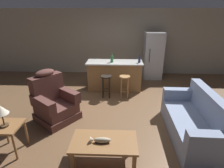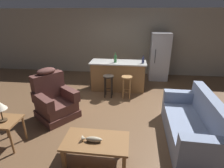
{
  "view_description": "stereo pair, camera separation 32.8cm",
  "coord_description": "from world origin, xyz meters",
  "px_view_note": "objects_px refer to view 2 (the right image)",
  "views": [
    {
      "loc": [
        0.13,
        -4.15,
        2.37
      ],
      "look_at": [
        -0.03,
        -0.1,
        0.75
      ],
      "focal_mm": 28.0,
      "sensor_mm": 36.0,
      "label": 1
    },
    {
      "loc": [
        0.46,
        -4.13,
        2.37
      ],
      "look_at": [
        -0.03,
        -0.1,
        0.75
      ],
      "focal_mm": 28.0,
      "sensor_mm": 36.0,
      "label": 2
    }
  ],
  "objects_px": {
    "couch": "(194,126)",
    "kitchen_island": "(118,76)",
    "bar_stool_left": "(108,82)",
    "recliner_near_lamp": "(54,100)",
    "coffee_table": "(96,143)",
    "end_table": "(6,125)",
    "bottle_tall_green": "(143,60)",
    "bottle_short_amber": "(115,59)",
    "bar_stool_right": "(127,83)",
    "refrigerator": "(159,57)",
    "fish_figurine": "(92,139)"
  },
  "relations": [
    {
      "from": "couch",
      "to": "kitchen_island",
      "type": "relative_size",
      "value": 1.07
    },
    {
      "from": "refrigerator",
      "to": "bottle_short_amber",
      "type": "relative_size",
      "value": 5.99
    },
    {
      "from": "fish_figurine",
      "to": "end_table",
      "type": "bearing_deg",
      "value": 173.02
    },
    {
      "from": "coffee_table",
      "to": "refrigerator",
      "type": "distance_m",
      "value": 4.66
    },
    {
      "from": "kitchen_island",
      "to": "fish_figurine",
      "type": "bearing_deg",
      "value": -92.64
    },
    {
      "from": "couch",
      "to": "bar_stool_right",
      "type": "bearing_deg",
      "value": -50.84
    },
    {
      "from": "coffee_table",
      "to": "kitchen_island",
      "type": "distance_m",
      "value": 3.17
    },
    {
      "from": "bar_stool_left",
      "to": "recliner_near_lamp",
      "type": "bearing_deg",
      "value": -133.02
    },
    {
      "from": "fish_figurine",
      "to": "refrigerator",
      "type": "height_order",
      "value": "refrigerator"
    },
    {
      "from": "couch",
      "to": "kitchen_island",
      "type": "height_order",
      "value": "kitchen_island"
    },
    {
      "from": "kitchen_island",
      "to": "couch",
      "type": "bearing_deg",
      "value": -54.92
    },
    {
      "from": "end_table",
      "to": "bar_stool_left",
      "type": "xyz_separation_m",
      "value": [
        1.59,
        2.37,
        0.01
      ]
    },
    {
      "from": "recliner_near_lamp",
      "to": "kitchen_island",
      "type": "relative_size",
      "value": 0.67
    },
    {
      "from": "bar_stool_right",
      "to": "bottle_short_amber",
      "type": "distance_m",
      "value": 0.91
    },
    {
      "from": "recliner_near_lamp",
      "to": "bar_stool_right",
      "type": "xyz_separation_m",
      "value": [
        1.71,
        1.24,
        0.05
      ]
    },
    {
      "from": "kitchen_island",
      "to": "bottle_tall_green",
      "type": "height_order",
      "value": "bottle_tall_green"
    },
    {
      "from": "coffee_table",
      "to": "refrigerator",
      "type": "bearing_deg",
      "value": 70.58
    },
    {
      "from": "refrigerator",
      "to": "bar_stool_right",
      "type": "bearing_deg",
      "value": -121.8
    },
    {
      "from": "fish_figurine",
      "to": "bar_stool_left",
      "type": "xyz_separation_m",
      "value": [
        -0.09,
        2.58,
        0.01
      ]
    },
    {
      "from": "kitchen_island",
      "to": "coffee_table",
      "type": "bearing_deg",
      "value": -91.62
    },
    {
      "from": "end_table",
      "to": "fish_figurine",
      "type": "bearing_deg",
      "value": -6.98
    },
    {
      "from": "end_table",
      "to": "couch",
      "type": "bearing_deg",
      "value": 9.21
    },
    {
      "from": "recliner_near_lamp",
      "to": "bottle_tall_green",
      "type": "distance_m",
      "value": 2.88
    },
    {
      "from": "fish_figurine",
      "to": "couch",
      "type": "bearing_deg",
      "value": 22.75
    },
    {
      "from": "couch",
      "to": "recliner_near_lamp",
      "type": "height_order",
      "value": "recliner_near_lamp"
    },
    {
      "from": "recliner_near_lamp",
      "to": "kitchen_island",
      "type": "height_order",
      "value": "recliner_near_lamp"
    },
    {
      "from": "coffee_table",
      "to": "bottle_short_amber",
      "type": "distance_m",
      "value": 3.18
    },
    {
      "from": "kitchen_island",
      "to": "bottle_tall_green",
      "type": "distance_m",
      "value": 0.97
    },
    {
      "from": "coffee_table",
      "to": "bar_stool_left",
      "type": "relative_size",
      "value": 1.62
    },
    {
      "from": "kitchen_island",
      "to": "bar_stool_right",
      "type": "bearing_deg",
      "value": -63.28
    },
    {
      "from": "fish_figurine",
      "to": "end_table",
      "type": "xyz_separation_m",
      "value": [
        -1.68,
        0.21,
        -0.0
      ]
    },
    {
      "from": "coffee_table",
      "to": "bar_stool_left",
      "type": "xyz_separation_m",
      "value": [
        -0.14,
        2.54,
        0.11
      ]
    },
    {
      "from": "bar_stool_left",
      "to": "bar_stool_right",
      "type": "bearing_deg",
      "value": 0.0
    },
    {
      "from": "refrigerator",
      "to": "bottle_tall_green",
      "type": "xyz_separation_m",
      "value": [
        -0.67,
        -1.29,
        0.17
      ]
    },
    {
      "from": "fish_figurine",
      "to": "bottle_tall_green",
      "type": "xyz_separation_m",
      "value": [
        0.93,
        3.11,
        0.58
      ]
    },
    {
      "from": "bar_stool_right",
      "to": "bottle_short_amber",
      "type": "relative_size",
      "value": 2.31
    },
    {
      "from": "couch",
      "to": "fish_figurine",
      "type": "bearing_deg",
      "value": 24.25
    },
    {
      "from": "bar_stool_right",
      "to": "refrigerator",
      "type": "bearing_deg",
      "value": 58.2
    },
    {
      "from": "bar_stool_left",
      "to": "bar_stool_right",
      "type": "xyz_separation_m",
      "value": [
        0.55,
        0.0,
        0.0
      ]
    },
    {
      "from": "bar_stool_right",
      "to": "bottle_tall_green",
      "type": "bearing_deg",
      "value": 49.07
    },
    {
      "from": "refrigerator",
      "to": "fish_figurine",
      "type": "bearing_deg",
      "value": -109.94
    },
    {
      "from": "end_table",
      "to": "bottle_tall_green",
      "type": "bearing_deg",
      "value": 48.16
    },
    {
      "from": "kitchen_island",
      "to": "bottle_short_amber",
      "type": "relative_size",
      "value": 6.12
    },
    {
      "from": "bar_stool_right",
      "to": "bottle_tall_green",
      "type": "distance_m",
      "value": 0.91
    },
    {
      "from": "recliner_near_lamp",
      "to": "refrigerator",
      "type": "relative_size",
      "value": 0.68
    },
    {
      "from": "bar_stool_left",
      "to": "bar_stool_right",
      "type": "distance_m",
      "value": 0.55
    },
    {
      "from": "fish_figurine",
      "to": "bottle_tall_green",
      "type": "relative_size",
      "value": 1.35
    },
    {
      "from": "bottle_tall_green",
      "to": "bottle_short_amber",
      "type": "xyz_separation_m",
      "value": [
        -0.87,
        0.02,
        0.02
      ]
    },
    {
      "from": "end_table",
      "to": "kitchen_island",
      "type": "bearing_deg",
      "value": 58.74
    },
    {
      "from": "refrigerator",
      "to": "bottle_tall_green",
      "type": "height_order",
      "value": "refrigerator"
    }
  ]
}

